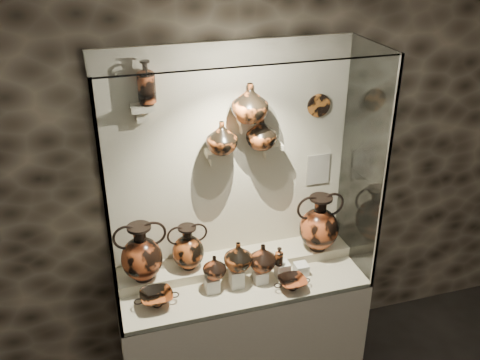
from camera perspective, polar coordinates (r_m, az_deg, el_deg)
name	(u,v)px	position (r m, az deg, el deg)	size (l,w,h in m)	color
wall_back	(228,160)	(3.61, -1.33, 2.16)	(5.00, 0.02, 3.20)	black
plinth	(241,328)	(4.02, 0.14, -15.51)	(1.70, 0.60, 0.80)	beige
front_tier	(241,282)	(3.75, 0.15, -10.80)	(1.68, 0.58, 0.03)	#BFB394
rear_tier	(234,263)	(3.87, -0.62, -8.88)	(1.70, 0.25, 0.10)	#BFB394
back_panel	(228,160)	(3.61, -1.31, 2.13)	(1.70, 0.03, 1.60)	beige
glass_front	(257,202)	(3.09, 1.78, -2.35)	(1.70, 0.01, 1.60)	white
glass_left	(103,199)	(3.22, -14.40, -1.97)	(0.01, 0.60, 1.60)	white
glass_right	(363,164)	(3.65, 12.97, 1.72)	(0.01, 0.60, 1.60)	white
glass_top	(242,53)	(3.06, 0.18, 13.44)	(1.70, 0.60, 0.01)	white
frame_post_left	(108,223)	(2.96, -13.90, -4.52)	(0.02, 0.02, 1.60)	gray
frame_post_right	(385,182)	(3.43, 15.19, -0.25)	(0.02, 0.02, 1.60)	gray
pedestal_a	(212,284)	(3.63, -3.00, -11.04)	(0.09, 0.09, 0.10)	silver
pedestal_b	(236,278)	(3.65, -0.38, -10.39)	(0.09, 0.09, 0.13)	silver
pedestal_c	(260,276)	(3.71, 2.18, -10.17)	(0.09, 0.09, 0.09)	silver
pedestal_d	(282,270)	(3.75, 4.53, -9.54)	(0.09, 0.09, 0.12)	silver
pedestal_e	(301,269)	(3.80, 6.52, -9.39)	(0.09, 0.09, 0.08)	silver
bracket_ul	(142,108)	(3.28, -10.40, 7.60)	(0.14, 0.12, 0.04)	beige
bracket_ca	(216,153)	(3.48, -2.58, 2.95)	(0.14, 0.12, 0.04)	beige
bracket_cb	(245,120)	(3.45, 0.59, 6.38)	(0.10, 0.12, 0.04)	beige
bracket_cc	(271,146)	(3.58, 3.33, 3.65)	(0.14, 0.12, 0.04)	beige
amphora_left	(141,252)	(3.58, -10.49, -7.59)	(0.33, 0.33, 0.41)	#9F421E
amphora_mid	(188,247)	(3.67, -5.58, -7.13)	(0.26, 0.26, 0.33)	#AB4C1E
amphora_right	(319,223)	(3.87, 8.44, -4.51)	(0.34, 0.34, 0.43)	#9F421E
jug_a	(214,267)	(3.56, -2.74, -9.21)	(0.16, 0.16, 0.16)	#9F421E
jug_b	(238,256)	(3.57, -0.20, -8.08)	(0.19, 0.19, 0.20)	#AB4C1E
jug_c	(263,257)	(3.64, 2.43, -8.23)	(0.19, 0.19, 0.20)	#9F421E
lekythos_small	(279,255)	(3.64, 4.18, -8.02)	(0.07, 0.07, 0.15)	#AB4C1E
kylix_left	(157,298)	(3.54, -8.89, -12.31)	(0.28, 0.23, 0.11)	#AB4C1E
kylix_right	(292,283)	(3.66, 5.59, -10.84)	(0.24, 0.20, 0.10)	#9F421E
lekythos_tall	(146,81)	(3.22, -9.99, 10.40)	(0.12, 0.12, 0.30)	#9F421E
ovoid_vase_a	(222,137)	(3.39, -1.96, 4.57)	(0.20, 0.20, 0.21)	#AB4C1E
ovoid_vase_b	(250,103)	(3.35, 1.05, 8.26)	(0.24, 0.24, 0.25)	#AB4C1E
ovoid_vase_c	(261,133)	(3.46, 2.30, 5.05)	(0.20, 0.20, 0.21)	#AB4C1E
wall_plate	(319,105)	(3.67, 8.38, 7.88)	(0.16, 0.16, 0.02)	#B05F22
info_placard	(318,169)	(3.87, 8.32, 1.14)	(0.17, 0.01, 0.23)	beige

